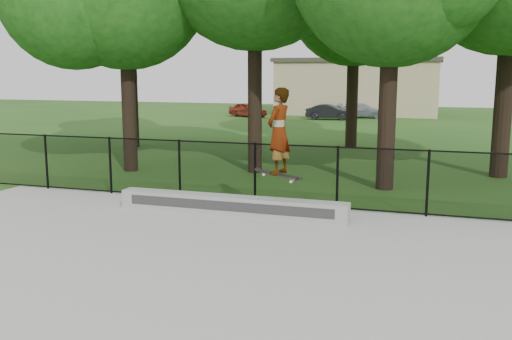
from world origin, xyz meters
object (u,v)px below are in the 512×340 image
(grind_ledge, at_px, (231,205))
(car_c, at_px, (362,111))
(car_b, at_px, (329,112))
(car_a, at_px, (248,110))
(skater_airborne, at_px, (279,132))

(grind_ledge, xyz_separation_m, car_c, (-0.98, 29.68, 0.24))
(grind_ledge, relative_size, car_b, 1.85)
(car_b, distance_m, car_c, 3.00)
(car_a, height_order, car_b, car_a)
(car_a, relative_size, skater_airborne, 1.55)
(grind_ledge, relative_size, car_c, 1.64)
(car_a, bearing_deg, grind_ledge, -137.65)
(car_b, xyz_separation_m, car_c, (1.99, 2.25, -0.01))
(car_c, height_order, skater_airborne, skater_airborne)
(car_b, bearing_deg, car_c, -46.05)
(grind_ledge, bearing_deg, car_c, 91.89)
(skater_airborne, bearing_deg, car_b, 98.49)
(car_b, bearing_deg, grind_ledge, -178.35)
(car_a, xyz_separation_m, car_b, (6.17, -0.69, -0.00))
(car_a, height_order, car_c, car_a)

